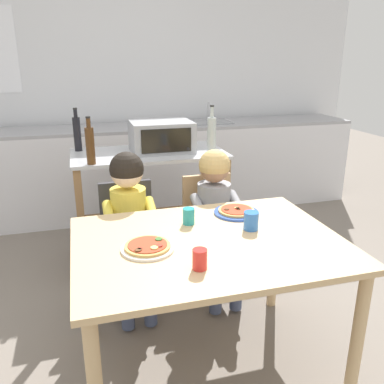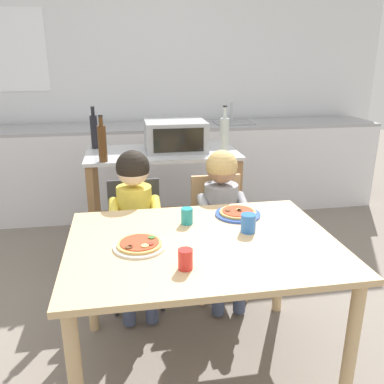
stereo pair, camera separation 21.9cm
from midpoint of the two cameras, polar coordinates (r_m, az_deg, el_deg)
name	(u,v)px [view 2 (the right image)]	position (r m, az deg, el deg)	size (l,w,h in m)	color
ground_plane	(175,266)	(3.28, -0.49, -10.47)	(11.05, 11.05, 0.00)	slate
back_wall_tiled	(152,80)	(4.58, -4.21, 15.51)	(5.19, 0.13, 2.70)	silver
kitchen_counter	(158,168)	(4.31, -3.31, 3.34)	(4.67, 0.60, 1.12)	silver
kitchen_island_cart	(163,187)	(3.22, -2.16, 0.69)	(1.16, 0.61, 0.89)	#B7BABF
toaster_oven	(175,136)	(3.16, -0.35, 7.92)	(0.46, 0.38, 0.23)	#999BA0
bottle_tall_green_wine	(94,131)	(3.29, -11.77, 8.42)	(0.06, 0.06, 0.33)	black
bottle_squat_spirits	(102,142)	(2.85, -10.40, 6.87)	(0.06, 0.06, 0.32)	#4C2D14
bottle_brown_beer	(224,136)	(3.01, 6.68, 7.89)	(0.07, 0.07, 0.37)	#ADB7B2
dining_table	(202,258)	(2.02, 4.62, -9.37)	(1.30, 0.96, 0.74)	tan
dining_chair_left	(136,233)	(2.71, -5.65, -5.77)	(0.36, 0.36, 0.81)	#333338
dining_chair_right	(218,226)	(2.80, 5.95, -4.89)	(0.36, 0.36, 0.81)	tan
child_in_yellow_shirt	(135,210)	(2.52, -5.59, -2.62)	(0.32, 0.42, 1.03)	#424C6B
child_in_grey_shirt	(223,207)	(2.63, 6.77, -2.13)	(0.32, 0.42, 1.01)	#424C6B
pizza_plate_white	(140,245)	(1.90, -4.12, -7.52)	(0.25, 0.25, 0.03)	white
pizza_plate_blue_rimmed	(238,213)	(2.30, 9.20, -3.02)	(0.26, 0.26, 0.03)	#3356B7
drinking_cup_teal	(187,216)	(2.15, 2.20, -3.46)	(0.06, 0.06, 0.09)	teal
drinking_cup_red	(185,259)	(1.71, 2.79, -9.54)	(0.06, 0.06, 0.09)	red
drinking_cup_blue	(248,223)	(2.08, 10.94, -4.39)	(0.08, 0.08, 0.10)	blue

